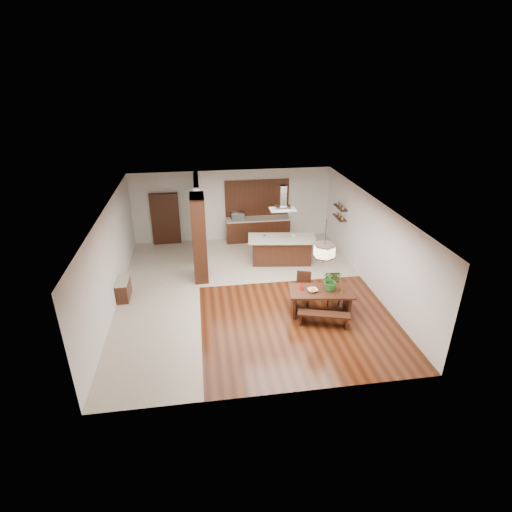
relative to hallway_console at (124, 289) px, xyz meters
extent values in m
plane|color=#39170A|center=(3.81, -0.20, -0.32)|extent=(9.00, 9.00, 0.00)
cube|color=white|center=(3.81, -0.20, 2.58)|extent=(8.00, 9.00, 0.04)
cube|color=silver|center=(3.81, 4.30, 1.14)|extent=(8.00, 0.04, 2.90)
cube|color=silver|center=(3.81, -4.70, 1.14)|extent=(8.00, 0.04, 2.90)
cube|color=silver|center=(-0.19, -0.20, 1.14)|extent=(0.04, 9.00, 2.90)
cube|color=silver|center=(7.81, -0.20, 1.14)|extent=(0.04, 9.00, 2.90)
cube|color=beige|center=(1.06, -0.20, -0.31)|extent=(2.50, 9.00, 0.01)
cube|color=beige|center=(5.06, 2.30, -0.31)|extent=(5.50, 4.00, 0.01)
cube|color=#3B190E|center=(3.81, -0.20, 2.57)|extent=(8.00, 9.00, 0.02)
cube|color=black|center=(2.41, 1.00, 1.14)|extent=(0.45, 1.00, 2.90)
cube|color=silver|center=(2.41, 3.10, 1.14)|extent=(0.18, 2.40, 2.90)
cube|color=black|center=(0.00, 0.00, 0.00)|extent=(0.37, 0.88, 0.63)
cube|color=black|center=(1.11, 4.20, 0.74)|extent=(1.10, 0.20, 2.10)
cube|color=black|center=(4.81, 4.00, 0.13)|extent=(2.60, 0.60, 0.90)
cube|color=beige|center=(4.81, 4.00, 0.61)|extent=(2.60, 0.62, 0.05)
cube|color=#AA6833|center=(4.81, 4.26, 1.44)|extent=(2.60, 0.08, 1.50)
cube|color=black|center=(7.68, 2.40, 1.08)|extent=(0.26, 0.90, 0.04)
cube|color=black|center=(7.68, 2.40, 1.49)|extent=(0.26, 0.90, 0.04)
cube|color=black|center=(5.77, -1.71, 0.41)|extent=(1.92, 1.16, 0.06)
cube|color=black|center=(4.99, -1.60, 0.03)|extent=(0.19, 0.73, 0.69)
cube|color=black|center=(6.54, -1.82, 0.03)|extent=(0.19, 0.73, 0.69)
imported|color=#256A23|center=(6.04, -1.72, 0.74)|extent=(0.59, 0.53, 0.60)
imported|color=beige|center=(5.51, -1.72, 0.47)|extent=(0.30, 0.30, 0.07)
cone|color=#A2110B|center=(5.23, -1.56, 0.55)|extent=(0.20, 0.20, 0.24)
cylinder|color=gold|center=(6.31, -1.91, 0.48)|extent=(0.08, 0.08, 0.09)
cube|color=black|center=(5.34, 1.76, 0.16)|extent=(2.19, 1.06, 0.94)
cube|color=beige|center=(5.34, 1.71, 0.66)|extent=(2.53, 1.36, 0.05)
imported|color=white|center=(5.77, 1.69, 0.73)|extent=(0.17, 0.17, 0.10)
imported|color=#B0B1B7|center=(3.98, 4.03, 0.77)|extent=(0.54, 0.39, 0.28)
camera|label=1|loc=(2.47, -11.21, 6.14)|focal=28.00mm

